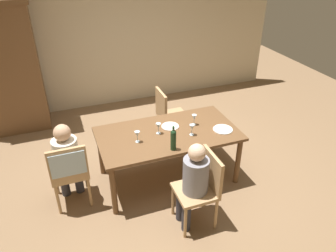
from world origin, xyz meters
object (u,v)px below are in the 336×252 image
at_px(wine_bottle_tall_green, 173,139).
at_px(wine_glass_near_right, 158,126).
at_px(dinner_plate_guest_left, 170,126).
at_px(person_man_bearded, 193,180).
at_px(wine_glass_near_left, 137,134).
at_px(chair_near, 202,185).
at_px(handbag, 192,131).
at_px(chair_far_right, 168,113).
at_px(person_woman_host, 67,158).
at_px(wine_glass_centre, 194,118).
at_px(chair_left_end, 69,168).
at_px(dinner_plate_host, 223,129).
at_px(armoire_cabinet, 4,69).
at_px(dining_table, 168,138).
at_px(wine_glass_far, 192,128).

relative_size(wine_bottle_tall_green, wine_glass_near_right, 2.14).
bearing_deg(dinner_plate_guest_left, person_man_bearded, -95.99).
relative_size(person_man_bearded, wine_glass_near_left, 7.34).
distance_m(chair_near, handbag, 1.92).
height_order(chair_far_right, wine_glass_near_right, chair_far_right).
distance_m(dinner_plate_guest_left, handbag, 1.19).
relative_size(wine_bottle_tall_green, wine_glass_near_left, 2.14).
relative_size(person_woman_host, dinner_plate_guest_left, 4.74).
distance_m(person_man_bearded, wine_glass_centre, 1.06).
bearing_deg(chair_far_right, wine_glass_near_left, -38.72).
height_order(chair_left_end, handbag, chair_left_end).
bearing_deg(wine_glass_near_left, chair_near, -57.05).
distance_m(chair_left_end, dinner_plate_host, 2.01).
xyz_separation_m(chair_near, wine_glass_near_right, (-0.21, 0.90, 0.31)).
xyz_separation_m(wine_glass_centre, dinner_plate_guest_left, (-0.32, 0.06, -0.10)).
bearing_deg(armoire_cabinet, person_woman_host, -72.00).
height_order(chair_left_end, dinner_plate_guest_left, chair_left_end).
bearing_deg(wine_glass_near_left, chair_far_right, 51.28).
relative_size(wine_glass_near_left, wine_glass_near_right, 1.00).
bearing_deg(dinner_plate_guest_left, chair_near, -89.55).
relative_size(dining_table, wine_bottle_tall_green, 5.74).
xyz_separation_m(chair_far_right, person_man_bearded, (-0.35, -1.74, 0.10)).
height_order(dining_table, wine_bottle_tall_green, wine_bottle_tall_green).
bearing_deg(wine_glass_far, dinner_plate_guest_left, 123.33).
bearing_deg(wine_bottle_tall_green, wine_glass_far, 33.19).
bearing_deg(person_man_bearded, armoire_cabinet, 32.59).
bearing_deg(handbag, dinner_plate_host, -93.08).
bearing_deg(wine_glass_near_left, armoire_cabinet, 124.41).
bearing_deg(wine_glass_near_right, chair_left_end, -172.67).
bearing_deg(chair_near, dinner_plate_guest_left, 0.45).
bearing_deg(wine_glass_far, wine_glass_near_right, 154.74).
bearing_deg(armoire_cabinet, chair_left_end, -73.07).
relative_size(dining_table, handbag, 6.54).
xyz_separation_m(armoire_cabinet, chair_far_right, (2.34, -1.37, -0.56)).
bearing_deg(wine_glass_centre, wine_bottle_tall_green, -136.45).
distance_m(wine_glass_near_right, dinner_plate_guest_left, 0.25).
bearing_deg(chair_left_end, chair_far_right, 31.56).
bearing_deg(wine_glass_near_left, wine_bottle_tall_green, -40.95).
xyz_separation_m(dinner_plate_host, handbag, (0.06, 1.06, -0.64)).
distance_m(chair_near, wine_glass_near_left, 1.00).
relative_size(chair_far_right, wine_glass_far, 6.17).
height_order(wine_glass_near_left, wine_glass_far, same).
bearing_deg(person_man_bearded, wine_glass_far, -22.34).
height_order(chair_near, wine_bottle_tall_green, wine_bottle_tall_green).
distance_m(wine_glass_far, dinner_plate_guest_left, 0.36).
bearing_deg(wine_glass_near_right, wine_glass_centre, 5.05).
relative_size(chair_left_end, person_man_bearded, 0.84).
relative_size(person_man_bearded, handbag, 3.90).
distance_m(armoire_cabinet, dining_table, 3.05).
height_order(chair_left_end, dinner_plate_host, chair_left_end).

